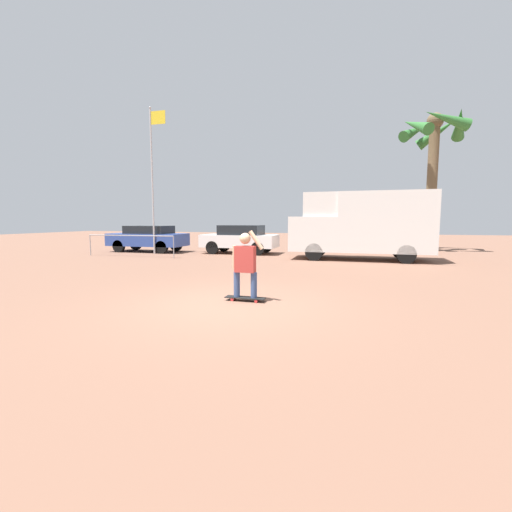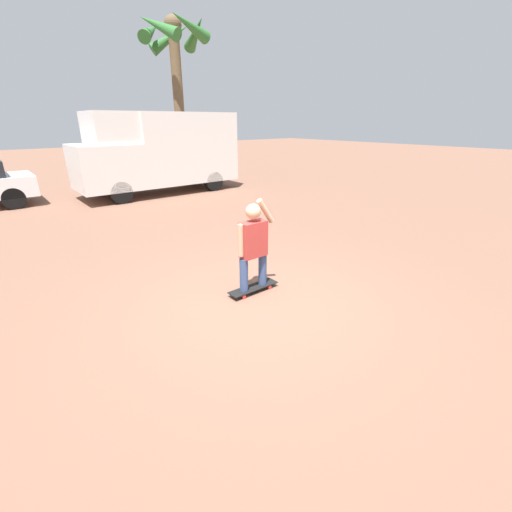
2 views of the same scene
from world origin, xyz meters
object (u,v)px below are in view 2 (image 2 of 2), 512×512
object	(u,v)px
skateboard	(253,288)
camper_van	(161,150)
person_skateboarder	(253,242)
palm_tree_near_van	(175,51)

from	to	relation	value
skateboard	camper_van	bearing A→B (deg)	73.88
skateboard	person_skateboarder	bearing A→B (deg)	-180.00
person_skateboarder	camper_van	world-z (taller)	camper_van
skateboard	person_skateboarder	distance (m)	0.84
palm_tree_near_van	skateboard	bearing A→B (deg)	-113.72
person_skateboarder	skateboard	bearing A→B (deg)	0.00
skateboard	palm_tree_near_van	world-z (taller)	palm_tree_near_van
skateboard	person_skateboarder	world-z (taller)	person_skateboarder
camper_van	skateboard	bearing A→B (deg)	-106.12
skateboard	camper_van	distance (m)	9.61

